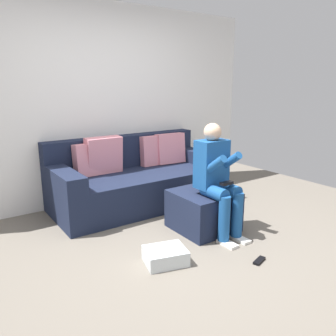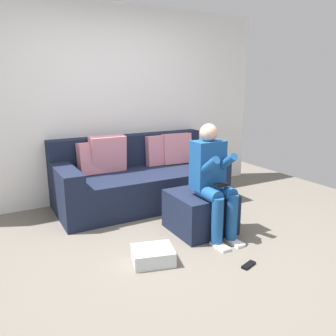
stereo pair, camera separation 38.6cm
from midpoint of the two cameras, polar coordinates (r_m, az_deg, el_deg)
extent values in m
plane|color=#6B6359|center=(3.30, 5.36, -14.31)|extent=(6.24, 6.24, 0.00)
cube|color=white|center=(4.67, -8.22, 10.51)|extent=(4.80, 0.10, 2.57)
cube|color=#192138|center=(4.48, -1.98, -3.38)|extent=(2.18, 0.99, 0.45)
cube|color=#192138|center=(4.72, -4.20, 2.97)|extent=(2.18, 0.20, 0.43)
cube|color=#192138|center=(4.06, -14.38, -1.10)|extent=(0.23, 0.99, 0.17)
cube|color=#192138|center=(4.91, 8.21, 1.78)|extent=(0.23, 0.99, 0.17)
cube|color=pink|center=(4.35, -9.87, 1.66)|extent=(0.41, 0.20, 0.41)
cube|color=pink|center=(4.40, -7.63, 2.30)|extent=(0.47, 0.19, 0.47)
cube|color=pink|center=(4.86, 3.66, 3.27)|extent=(0.44, 0.23, 0.44)
cube|color=pink|center=(4.75, 1.04, 2.98)|extent=(0.41, 0.13, 0.42)
cube|color=#192138|center=(3.74, 8.37, -7.29)|extent=(0.61, 0.62, 0.42)
cube|color=#194C8C|center=(3.54, 9.80, 0.47)|extent=(0.33, 0.21, 0.50)
sphere|color=#D8AD8C|center=(3.48, 10.03, 5.83)|extent=(0.18, 0.18, 0.18)
cylinder|color=#194C8C|center=(3.44, 10.06, -4.32)|extent=(0.14, 0.31, 0.14)
cylinder|color=#194C8C|center=(3.41, 11.54, -8.72)|extent=(0.12, 0.12, 0.46)
cube|color=white|center=(3.47, 11.99, -12.79)|extent=(0.10, 0.22, 0.03)
cylinder|color=#194C8C|center=(3.36, 9.72, -0.01)|extent=(0.08, 0.37, 0.29)
cylinder|color=#194C8C|center=(3.55, 12.32, -3.85)|extent=(0.14, 0.31, 0.14)
cylinder|color=#194C8C|center=(3.52, 13.78, -8.09)|extent=(0.12, 0.12, 0.46)
cube|color=white|center=(3.58, 14.21, -12.04)|extent=(0.10, 0.22, 0.03)
cylinder|color=#194C8C|center=(3.52, 12.57, 0.66)|extent=(0.08, 0.34, 0.27)
cube|color=black|center=(3.41, 12.12, -2.83)|extent=(0.14, 0.06, 0.03)
cube|color=silver|center=(3.13, 1.09, -14.54)|extent=(0.43, 0.38, 0.13)
cube|color=black|center=(3.23, 16.86, -15.40)|extent=(0.17, 0.10, 0.02)
camera|label=1|loc=(0.19, -87.22, 0.70)|focal=36.34mm
camera|label=2|loc=(0.19, 92.78, -0.70)|focal=36.34mm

